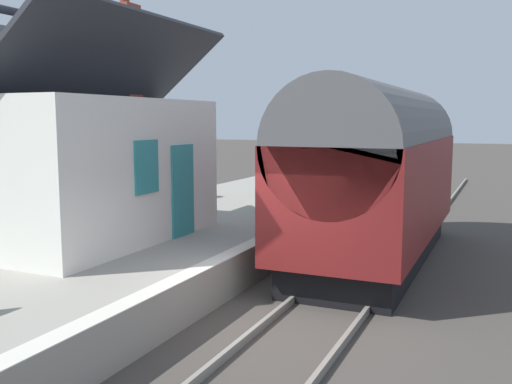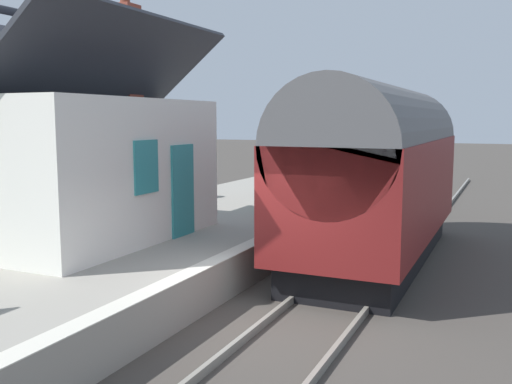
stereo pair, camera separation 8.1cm
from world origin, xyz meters
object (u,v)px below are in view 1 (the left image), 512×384
object	(u,v)px
planter_edge_far	(328,189)
planter_bench_right	(174,187)
station_building	(82,163)
station_sign_board	(302,170)
train	(377,172)
planter_bench_left	(274,195)
bench_platform_end	(293,181)
planter_edge_near	(193,183)
planter_under_sign	(280,189)
planter_by_door	(277,177)

from	to	relation	value
planter_edge_far	planter_bench_right	size ratio (longest dim) A/B	0.73
station_building	station_sign_board	xyz separation A→B (m)	(5.67, -3.24, -0.51)
train	planter_bench_left	distance (m)	3.89
station_building	planter_edge_far	distance (m)	9.04
bench_platform_end	planter_bench_right	world-z (taller)	planter_bench_right
planter_edge_far	planter_bench_right	distance (m)	5.15
train	station_building	size ratio (longest dim) A/B	1.44
train	station_sign_board	bearing A→B (deg)	54.03
station_building	planter_edge_near	bearing A→B (deg)	9.22
planter_edge_near	planter_under_sign	distance (m)	3.19
train	planter_edge_far	bearing A→B (deg)	29.76
bench_platform_end	station_building	bearing A→B (deg)	168.82
planter_bench_right	station_building	bearing A→B (deg)	-168.42
train	planter_bench_left	bearing A→B (deg)	64.31
planter_by_door	bench_platform_end	bearing A→B (deg)	-141.30
train	planter_under_sign	size ratio (longest dim) A/B	11.01
planter_bench_left	planter_bench_right	bearing A→B (deg)	85.93
bench_platform_end	planter_under_sign	distance (m)	2.14
bench_platform_end	station_sign_board	world-z (taller)	station_sign_board
planter_edge_near	station_building	bearing A→B (deg)	-170.78
planter_under_sign	planter_bench_left	world-z (taller)	planter_bench_left
train	station_building	world-z (taller)	station_building
planter_edge_near	station_sign_board	size ratio (longest dim) A/B	0.61
train	planter_edge_near	bearing A→B (deg)	66.77
bench_platform_end	planter_bench_right	xyz separation A→B (m)	(-3.24, 2.92, 0.01)
planter_under_sign	planter_edge_far	xyz separation A→B (m)	(1.53, -1.15, -0.12)
station_building	planter_by_door	size ratio (longest dim) A/B	7.58
station_building	bench_platform_end	xyz separation A→B (m)	(8.91, -1.76, -1.22)
planter_by_door	planter_edge_far	distance (m)	3.45
train	planter_under_sign	world-z (taller)	train
planter_bench_left	planter_edge_far	size ratio (longest dim) A/B	1.21
planter_under_sign	planter_bench_right	size ratio (longest dim) A/B	0.85
train	station_building	distance (m)	6.97
train	planter_edge_far	world-z (taller)	train
bench_platform_end	station_sign_board	bearing A→B (deg)	-155.44
station_building	planter_by_door	world-z (taller)	station_building
train	planter_edge_far	xyz separation A→B (m)	(4.54, 2.60, -1.08)
planter_edge_near	planter_edge_far	xyz separation A→B (m)	(1.56, -4.35, -0.20)
bench_platform_end	planter_under_sign	world-z (taller)	bench_platform_end
planter_edge_near	planter_edge_far	bearing A→B (deg)	-70.24
planter_under_sign	planter_edge_far	bearing A→B (deg)	-37.00
station_sign_board	planter_by_door	bearing A→B (deg)	29.58
station_building	planter_under_sign	bearing A→B (deg)	-17.13
planter_under_sign	station_building	bearing A→B (deg)	162.87
bench_platform_end	planter_bench_right	size ratio (longest dim) A/B	1.50
bench_platform_end	planter_edge_near	bearing A→B (deg)	126.91
bench_platform_end	planter_edge_far	distance (m)	1.60
train	planter_edge_far	distance (m)	5.34
planter_bench_right	station_sign_board	xyz separation A→B (m)	(-0.00, -4.41, 0.70)
planter_bench_right	bench_platform_end	bearing A→B (deg)	-42.11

